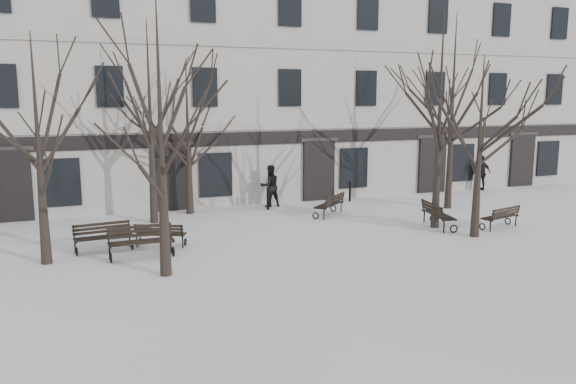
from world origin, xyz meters
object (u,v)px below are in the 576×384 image
tree_2 (441,93)px  bench_5 (437,214)px  bench_2 (501,216)px  bench_0 (141,240)px  tree_0 (37,122)px  bench_1 (160,234)px  bench_3 (103,236)px  tree_1 (160,105)px  tree_3 (481,125)px  bench_4 (330,204)px

tree_2 → bench_5: (0.07, -0.03, -4.61)m
tree_2 → bench_2: bearing=-24.5°
bench_5 → bench_2: bearing=-102.9°
bench_0 → bench_2: (13.34, -0.86, -0.08)m
tree_0 → tree_2: size_ratio=0.83×
tree_0 → bench_2: size_ratio=3.78×
bench_1 → bench_3: bearing=19.5°
tree_2 → bench_3: tree_2 is taller
bench_1 → bench_5: bearing=-159.9°
bench_0 → bench_1: (0.75, 1.04, -0.10)m
bench_0 → bench_3: bench_0 is taller
tree_1 → tree_3: size_ratio=1.19×
bench_4 → tree_0: bearing=-24.1°
bench_0 → bench_3: 1.62m
tree_1 → bench_0: 4.72m
tree_0 → bench_5: 14.39m
bench_2 → bench_5: bench_5 is taller
tree_1 → bench_2: tree_1 is taller
bench_1 → bench_0: bearing=79.3°
tree_1 → bench_1: 5.33m
tree_3 → bench_4: 7.03m
tree_3 → tree_2: bearing=106.1°
tree_0 → tree_3: (14.32, -1.88, -0.25)m
bench_3 → tree_1: bearing=-72.0°
tree_1 → bench_4: size_ratio=4.17×
bench_0 → bench_4: bench_0 is taller
bench_1 → tree_1: bearing=109.4°
tree_0 → bench_0: (2.76, -0.35, -3.72)m
bench_0 → bench_4: 8.94m
bench_3 → tree_0: bearing=-159.4°
bench_2 → bench_1: bearing=-23.1°
tree_3 → bench_3: bearing=167.8°
tree_3 → bench_4: bearing=123.5°
bench_0 → tree_0: bearing=171.5°
bench_3 → bench_4: (9.27, 2.34, 0.01)m
bench_1 → bench_5: size_ratio=0.84×
tree_2 → bench_4: bearing=130.3°
tree_3 → tree_1: bearing=-177.1°
tree_3 → bench_5: (-0.43, 1.68, -3.48)m
bench_0 → bench_1: 1.28m
bench_1 → tree_0: bearing=36.1°
tree_1 → bench_4: (7.76, 5.64, -4.25)m
bench_4 → bench_5: bearing=90.3°
bench_2 → bench_5: size_ratio=0.89×
tree_1 → tree_3: 11.16m
bench_1 → bench_4: bench_4 is taller
tree_3 → bench_2: (1.78, 0.67, -3.54)m
tree_0 → bench_4: bearing=16.3°
tree_3 → bench_4: size_ratio=3.52×
tree_3 → bench_1: tree_3 is taller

